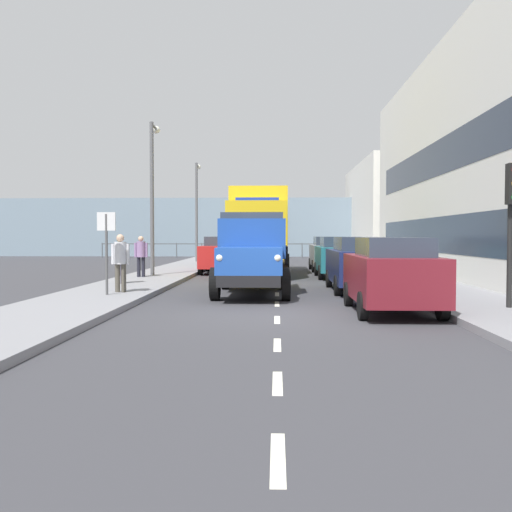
{
  "coord_description": "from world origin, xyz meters",
  "views": [
    {
      "loc": [
        0.01,
        12.58,
        1.76
      ],
      "look_at": [
        0.75,
        -7.43,
        1.04
      ],
      "focal_mm": 39.7,
      "sensor_mm": 36.0,
      "label": 1
    }
  ],
  "objects_px": {
    "truck_vintage_blue": "(252,255)",
    "lamp_post_promenade": "(153,184)",
    "street_sign": "(106,239)",
    "lorry_cargo_yellow": "(259,229)",
    "car_black_oppositeside_1": "(232,251)",
    "car_white_oppositeside_2": "(239,248)",
    "car_maroon_kerbside_near": "(391,274)",
    "car_navy_kerbside_1": "(359,263)",
    "lamp_post_far": "(197,203)",
    "car_red_oppositeside_0": "(222,254)",
    "pedestrian_couple_b": "(120,258)",
    "pedestrian_strolling": "(141,253)",
    "car_teal_kerbside_2": "(339,256)",
    "car_grey_kerbside_3": "(329,253)",
    "pedestrian_in_dark_coat": "(120,256)"
  },
  "relations": [
    {
      "from": "car_teal_kerbside_2",
      "to": "car_black_oppositeside_1",
      "type": "bearing_deg",
      "value": -59.8
    },
    {
      "from": "car_teal_kerbside_2",
      "to": "car_black_oppositeside_1",
      "type": "xyz_separation_m",
      "value": [
        5.2,
        -8.94,
        0.0
      ]
    },
    {
      "from": "lamp_post_far",
      "to": "street_sign",
      "type": "relative_size",
      "value": 2.75
    },
    {
      "from": "car_grey_kerbside_3",
      "to": "car_teal_kerbside_2",
      "type": "bearing_deg",
      "value": 90.0
    },
    {
      "from": "pedestrian_couple_b",
      "to": "lamp_post_promenade",
      "type": "distance_m",
      "value": 7.66
    },
    {
      "from": "car_black_oppositeside_1",
      "to": "lamp_post_promenade",
      "type": "xyz_separation_m",
      "value": [
        2.5,
        9.57,
        2.99
      ]
    },
    {
      "from": "lorry_cargo_yellow",
      "to": "car_white_oppositeside_2",
      "type": "distance_m",
      "value": 13.59
    },
    {
      "from": "car_teal_kerbside_2",
      "to": "street_sign",
      "type": "xyz_separation_m",
      "value": [
        7.25,
        8.49,
        0.79
      ]
    },
    {
      "from": "lorry_cargo_yellow",
      "to": "car_red_oppositeside_0",
      "type": "bearing_deg",
      "value": -25.3
    },
    {
      "from": "car_grey_kerbside_3",
      "to": "lamp_post_far",
      "type": "relative_size",
      "value": 0.64
    },
    {
      "from": "lorry_cargo_yellow",
      "to": "car_teal_kerbside_2",
      "type": "relative_size",
      "value": 2.14
    },
    {
      "from": "truck_vintage_blue",
      "to": "car_red_oppositeside_0",
      "type": "bearing_deg",
      "value": -79.31
    },
    {
      "from": "truck_vintage_blue",
      "to": "lamp_post_promenade",
      "type": "xyz_separation_m",
      "value": [
        4.37,
        -6.49,
        2.7
      ]
    },
    {
      "from": "pedestrian_couple_b",
      "to": "lamp_post_promenade",
      "type": "bearing_deg",
      "value": -85.0
    },
    {
      "from": "car_teal_kerbside_2",
      "to": "car_navy_kerbside_1",
      "type": "bearing_deg",
      "value": 90.0
    },
    {
      "from": "car_teal_kerbside_2",
      "to": "car_grey_kerbside_3",
      "type": "relative_size",
      "value": 0.98
    },
    {
      "from": "car_white_oppositeside_2",
      "to": "street_sign",
      "type": "xyz_separation_m",
      "value": [
        2.05,
        23.88,
        0.79
      ]
    },
    {
      "from": "car_white_oppositeside_2",
      "to": "street_sign",
      "type": "distance_m",
      "value": 23.98
    },
    {
      "from": "car_white_oppositeside_2",
      "to": "pedestrian_couple_b",
      "type": "relative_size",
      "value": 2.84
    },
    {
      "from": "car_red_oppositeside_0",
      "to": "pedestrian_couple_b",
      "type": "bearing_deg",
      "value": 79.96
    },
    {
      "from": "pedestrian_couple_b",
      "to": "pedestrian_in_dark_coat",
      "type": "distance_m",
      "value": 2.95
    },
    {
      "from": "car_maroon_kerbside_near",
      "to": "lorry_cargo_yellow",
      "type": "bearing_deg",
      "value": -75.06
    },
    {
      "from": "pedestrian_in_dark_coat",
      "to": "lamp_post_promenade",
      "type": "xyz_separation_m",
      "value": [
        -0.19,
        -4.28,
        2.79
      ]
    },
    {
      "from": "car_grey_kerbside_3",
      "to": "pedestrian_strolling",
      "type": "bearing_deg",
      "value": 39.33
    },
    {
      "from": "car_grey_kerbside_3",
      "to": "lamp_post_promenade",
      "type": "relative_size",
      "value": 0.63
    },
    {
      "from": "car_navy_kerbside_1",
      "to": "pedestrian_strolling",
      "type": "distance_m",
      "value": 8.86
    },
    {
      "from": "truck_vintage_blue",
      "to": "lamp_post_promenade",
      "type": "bearing_deg",
      "value": -56.03
    },
    {
      "from": "car_black_oppositeside_1",
      "to": "pedestrian_couple_b",
      "type": "distance_m",
      "value": 16.8
    },
    {
      "from": "car_grey_kerbside_3",
      "to": "lamp_post_far",
      "type": "xyz_separation_m",
      "value": [
        7.63,
        -7.04,
        2.96
      ]
    },
    {
      "from": "car_grey_kerbside_3",
      "to": "street_sign",
      "type": "distance_m",
      "value": 15.06
    },
    {
      "from": "car_navy_kerbside_1",
      "to": "car_black_oppositeside_1",
      "type": "relative_size",
      "value": 1.06
    },
    {
      "from": "lamp_post_promenade",
      "to": "street_sign",
      "type": "distance_m",
      "value": 8.18
    },
    {
      "from": "car_teal_kerbside_2",
      "to": "lamp_post_promenade",
      "type": "distance_m",
      "value": 8.28
    },
    {
      "from": "lamp_post_far",
      "to": "street_sign",
      "type": "bearing_deg",
      "value": 91.09
    },
    {
      "from": "lorry_cargo_yellow",
      "to": "car_maroon_kerbside_near",
      "type": "bearing_deg",
      "value": 104.94
    },
    {
      "from": "car_red_oppositeside_0",
      "to": "pedestrian_strolling",
      "type": "bearing_deg",
      "value": 59.55
    },
    {
      "from": "car_maroon_kerbside_near",
      "to": "car_navy_kerbside_1",
      "type": "height_order",
      "value": "same"
    },
    {
      "from": "car_navy_kerbside_1",
      "to": "car_grey_kerbside_3",
      "type": "distance_m",
      "value": 10.46
    },
    {
      "from": "car_grey_kerbside_3",
      "to": "pedestrian_couple_b",
      "type": "bearing_deg",
      "value": 60.36
    },
    {
      "from": "car_navy_kerbside_1",
      "to": "lorry_cargo_yellow",
      "type": "bearing_deg",
      "value": -66.3
    },
    {
      "from": "lorry_cargo_yellow",
      "to": "car_black_oppositeside_1",
      "type": "bearing_deg",
      "value": -75.5
    },
    {
      "from": "truck_vintage_blue",
      "to": "car_maroon_kerbside_near",
      "type": "relative_size",
      "value": 1.46
    },
    {
      "from": "lorry_cargo_yellow",
      "to": "pedestrian_in_dark_coat",
      "type": "distance_m",
      "value": 8.28
    },
    {
      "from": "lorry_cargo_yellow",
      "to": "car_maroon_kerbside_near",
      "type": "height_order",
      "value": "lorry_cargo_yellow"
    },
    {
      "from": "pedestrian_couple_b",
      "to": "truck_vintage_blue",
      "type": "bearing_deg",
      "value": -170.46
    },
    {
      "from": "car_maroon_kerbside_near",
      "to": "car_red_oppositeside_0",
      "type": "xyz_separation_m",
      "value": [
        5.2,
        -13.6,
        0.0
      ]
    },
    {
      "from": "truck_vintage_blue",
      "to": "car_white_oppositeside_2",
      "type": "distance_m",
      "value": 22.59
    },
    {
      "from": "truck_vintage_blue",
      "to": "lamp_post_far",
      "type": "distance_m",
      "value": 19.52
    },
    {
      "from": "car_teal_kerbside_2",
      "to": "car_white_oppositeside_2",
      "type": "distance_m",
      "value": 16.24
    },
    {
      "from": "car_white_oppositeside_2",
      "to": "lorry_cargo_yellow",
      "type": "bearing_deg",
      "value": 97.66
    }
  ]
}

